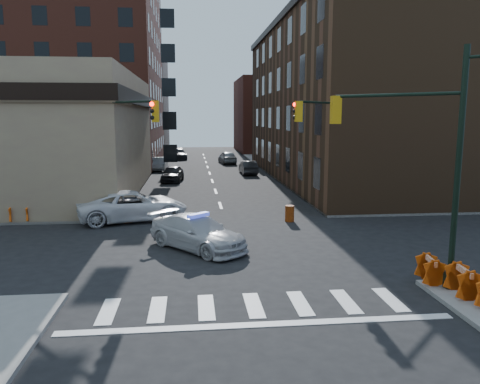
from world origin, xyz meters
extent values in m
plane|color=black|center=(0.00, 0.00, 0.00)|extent=(140.00, 140.00, 0.00)
cube|color=gray|center=(23.00, 32.75, 0.07)|extent=(34.00, 54.50, 0.15)
cube|color=#5E291D|center=(-18.50, 40.00, 12.00)|extent=(25.00, 25.00, 24.00)
cube|color=#4A311D|center=(13.00, 22.50, 7.00)|extent=(14.00, 34.00, 14.00)
cube|color=brown|center=(-16.00, 62.00, 8.00)|extent=(20.00, 18.00, 16.00)
cube|color=#5E291D|center=(14.00, 58.00, 6.00)|extent=(16.00, 16.00, 12.00)
cylinder|color=black|center=(6.80, -6.30, 4.15)|extent=(0.20, 0.20, 8.00)
cylinder|color=black|center=(6.80, -6.30, 0.40)|extent=(0.44, 0.44, 0.50)
cylinder|color=black|center=(5.21, -4.71, 6.65)|extent=(3.27, 3.27, 0.12)
cube|color=#BF8C0C|center=(3.62, -3.12, 6.15)|extent=(0.35, 0.35, 1.05)
sphere|color=#FF0C05|center=(3.77, -2.96, 6.50)|extent=(0.22, 0.22, 0.22)
sphere|color=black|center=(3.77, -2.96, 6.17)|extent=(0.22, 0.22, 0.22)
sphere|color=black|center=(3.77, -2.96, 5.84)|extent=(0.22, 0.22, 0.22)
cylinder|color=black|center=(-6.80, 6.30, 4.15)|extent=(0.20, 0.20, 8.00)
cylinder|color=black|center=(-6.80, 6.30, 0.40)|extent=(0.44, 0.44, 0.50)
cylinder|color=black|center=(-5.21, 4.71, 6.65)|extent=(3.27, 3.27, 0.12)
cube|color=#BF8C0C|center=(-3.62, 3.12, 6.15)|extent=(0.35, 0.35, 1.05)
sphere|color=#FF0C05|center=(-3.77, 2.96, 6.50)|extent=(0.22, 0.22, 0.22)
sphere|color=black|center=(-3.77, 2.96, 6.17)|extent=(0.22, 0.22, 0.22)
sphere|color=black|center=(-3.77, 2.96, 5.84)|extent=(0.22, 0.22, 0.22)
cylinder|color=black|center=(6.80, 6.30, 4.15)|extent=(0.20, 0.20, 8.00)
cylinder|color=black|center=(6.80, 6.30, 0.40)|extent=(0.44, 0.44, 0.50)
cylinder|color=black|center=(5.21, 4.71, 6.65)|extent=(3.27, 3.27, 0.12)
cube|color=#BF8C0C|center=(3.62, 3.12, 6.15)|extent=(0.35, 0.35, 1.05)
sphere|color=#FF0C05|center=(3.46, 3.27, 6.50)|extent=(0.22, 0.22, 0.22)
sphere|color=black|center=(3.46, 3.27, 6.17)|extent=(0.22, 0.22, 0.22)
sphere|color=black|center=(3.46, 3.27, 5.84)|extent=(0.22, 0.22, 0.22)
cylinder|color=black|center=(7.50, 26.00, 1.45)|extent=(0.24, 0.24, 2.60)
sphere|color=brown|center=(7.50, 26.00, 3.50)|extent=(3.00, 3.00, 3.00)
cylinder|color=black|center=(7.50, 34.00, 1.45)|extent=(0.24, 0.24, 2.60)
sphere|color=brown|center=(7.50, 34.00, 3.50)|extent=(3.00, 3.00, 3.00)
imported|color=#B8B8BC|center=(-1.66, -0.18, 0.75)|extent=(4.94, 5.25, 1.49)
imported|color=silver|center=(-5.25, 6.06, 0.86)|extent=(6.71, 4.43, 1.71)
imported|color=black|center=(-3.61, 22.17, 0.73)|extent=(2.20, 4.45, 1.46)
imported|color=gray|center=(-5.37, 31.19, 0.72)|extent=(1.66, 4.40, 1.43)
imported|color=black|center=(-3.62, 44.75, 0.71)|extent=(2.61, 5.12, 1.42)
imported|color=black|center=(3.93, 26.80, 0.69)|extent=(1.59, 4.24, 1.38)
imported|color=#919599|center=(2.66, 38.15, 0.79)|extent=(2.29, 4.77, 1.57)
imported|color=black|center=(-9.22, 8.13, 1.15)|extent=(0.87, 0.75, 2.00)
imported|color=black|center=(-10.66, 6.73, 1.14)|extent=(1.07, 0.90, 1.99)
imported|color=#1F262E|center=(-10.68, 6.00, 1.11)|extent=(1.22, 0.82, 1.93)
cylinder|color=#C26309|center=(3.61, 4.83, 0.46)|extent=(0.64, 0.64, 0.92)
cylinder|color=#D45D09|center=(-5.50, 5.60, 0.44)|extent=(0.62, 0.62, 0.89)
camera|label=1|loc=(-1.89, -20.68, 5.92)|focal=35.00mm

